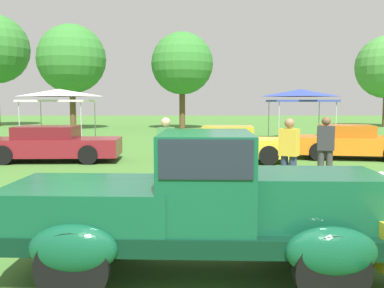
{
  "coord_description": "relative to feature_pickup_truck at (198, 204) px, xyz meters",
  "views": [
    {
      "loc": [
        -0.06,
        -4.34,
        2.05
      ],
      "look_at": [
        -0.03,
        3.9,
        1.23
      ],
      "focal_mm": 39.95,
      "sensor_mm": 36.0,
      "label": 1
    }
  ],
  "objects": [
    {
      "name": "feature_pickup_truck",
      "position": [
        0.0,
        0.0,
        0.0
      ],
      "size": [
        4.47,
        1.93,
        1.7
      ],
      "color": "black",
      "rests_on": "ground_plane"
    },
    {
      "name": "show_car_burgundy",
      "position": [
        -4.92,
        9.7,
        -0.27
      ],
      "size": [
        4.62,
        1.85,
        1.22
      ],
      "color": "maroon",
      "rests_on": "ground_plane"
    },
    {
      "name": "show_car_yellow",
      "position": [
        1.26,
        9.69,
        -0.27
      ],
      "size": [
        4.05,
        2.02,
        1.22
      ],
      "color": "yellow",
      "rests_on": "ground_plane"
    },
    {
      "name": "show_car_orange",
      "position": [
        5.6,
        10.43,
        -0.27
      ],
      "size": [
        4.27,
        2.31,
        1.22
      ],
      "color": "orange",
      "rests_on": "ground_plane"
    },
    {
      "name": "spectator_near_truck",
      "position": [
        3.21,
        5.58,
        0.05
      ],
      "size": [
        0.44,
        0.32,
        1.69
      ],
      "color": "#383838",
      "rests_on": "ground_plane"
    },
    {
      "name": "spectator_between_cars",
      "position": [
        2.06,
        4.5,
        0.05
      ],
      "size": [
        0.46,
        0.43,
        1.69
      ],
      "color": "#283351",
      "rests_on": "ground_plane"
    },
    {
      "name": "spectator_by_row",
      "position": [
        -0.69,
        4.98,
        0.05
      ],
      "size": [
        0.41,
        0.47,
        1.69
      ],
      "color": "#283351",
      "rests_on": "ground_plane"
    },
    {
      "name": "canopy_tent_left_field",
      "position": [
        -6.93,
        17.2,
        1.56
      ],
      "size": [
        3.32,
        3.32,
        2.71
      ],
      "color": "#B7B7BC",
      "rests_on": "ground_plane"
    },
    {
      "name": "canopy_tent_center_field",
      "position": [
        5.65,
        17.71,
        1.56
      ],
      "size": [
        3.15,
        3.15,
        2.71
      ],
      "color": "#B7B7BC",
      "rests_on": "ground_plane"
    },
    {
      "name": "treeline_mid_left",
      "position": [
        -8.97,
        27.02,
        4.32
      ],
      "size": [
        5.04,
        5.04,
        7.73
      ],
      "color": "brown",
      "rests_on": "ground_plane"
    },
    {
      "name": "treeline_center",
      "position": [
        -0.82,
        27.53,
        4.03
      ],
      "size": [
        4.65,
        4.65,
        7.24
      ],
      "color": "brown",
      "rests_on": "ground_plane"
    }
  ]
}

